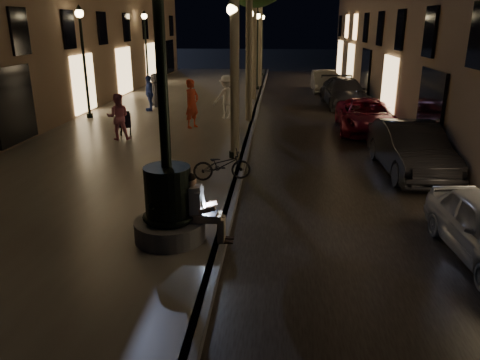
# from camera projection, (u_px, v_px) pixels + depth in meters

# --- Properties ---
(ground) EXTENTS (120.00, 120.00, 0.00)m
(ground) POSITION_uv_depth(u_px,v_px,m) (254.00, 120.00, 21.60)
(ground) COLOR black
(ground) RESTS_ON ground
(cobble_lane) EXTENTS (6.00, 45.00, 0.02)m
(cobble_lane) POSITION_uv_depth(u_px,v_px,m) (320.00, 121.00, 21.37)
(cobble_lane) COLOR black
(cobble_lane) RESTS_ON ground
(promenade) EXTENTS (8.00, 45.00, 0.20)m
(promenade) POSITION_uv_depth(u_px,v_px,m) (169.00, 117.00, 21.88)
(promenade) COLOR slate
(promenade) RESTS_ON ground
(curb_strip) EXTENTS (0.25, 45.00, 0.20)m
(curb_strip) POSITION_uv_depth(u_px,v_px,m) (254.00, 118.00, 21.57)
(curb_strip) COLOR #59595B
(curb_strip) RESTS_ON ground
(fountain_lamppost) EXTENTS (1.40, 1.40, 5.21)m
(fountain_lamppost) POSITION_uv_depth(u_px,v_px,m) (168.00, 191.00, 9.02)
(fountain_lamppost) COLOR #59595B
(fountain_lamppost) RESTS_ON promenade
(seated_man_laptop) EXTENTS (1.02, 0.34, 1.39)m
(seated_man_laptop) POSITION_uv_depth(u_px,v_px,m) (200.00, 206.00, 9.06)
(seated_man_laptop) COLOR tan
(seated_man_laptop) RESTS_ON promenade
(lamp_curb_a) EXTENTS (0.36, 0.36, 4.81)m
(lamp_curb_a) POSITION_uv_depth(u_px,v_px,m) (233.00, 60.00, 13.98)
(lamp_curb_a) COLOR black
(lamp_curb_a) RESTS_ON promenade
(lamp_curb_b) EXTENTS (0.36, 0.36, 4.81)m
(lamp_curb_b) POSITION_uv_depth(u_px,v_px,m) (250.00, 46.00, 21.53)
(lamp_curb_b) COLOR black
(lamp_curb_b) RESTS_ON promenade
(lamp_curb_c) EXTENTS (0.36, 0.36, 4.81)m
(lamp_curb_c) POSITION_uv_depth(u_px,v_px,m) (257.00, 40.00, 29.08)
(lamp_curb_c) COLOR black
(lamp_curb_c) RESTS_ON promenade
(lamp_curb_d) EXTENTS (0.36, 0.36, 4.81)m
(lamp_curb_d) POSITION_uv_depth(u_px,v_px,m) (262.00, 36.00, 36.64)
(lamp_curb_d) COLOR black
(lamp_curb_d) RESTS_ON promenade
(lamp_left_b) EXTENTS (0.36, 0.36, 4.81)m
(lamp_left_b) POSITION_uv_depth(u_px,v_px,m) (83.00, 48.00, 20.19)
(lamp_left_b) COLOR black
(lamp_left_b) RESTS_ON promenade
(lamp_left_c) EXTENTS (0.36, 0.36, 4.81)m
(lamp_left_c) POSITION_uv_depth(u_px,v_px,m) (146.00, 40.00, 29.63)
(lamp_left_c) COLOR black
(lamp_left_c) RESTS_ON promenade
(stroller) EXTENTS (0.62, 1.03, 1.04)m
(stroller) POSITION_uv_depth(u_px,v_px,m) (125.00, 121.00, 17.89)
(stroller) COLOR black
(stroller) RESTS_ON promenade
(car_second) EXTENTS (1.78, 4.60, 1.50)m
(car_second) POSITION_uv_depth(u_px,v_px,m) (411.00, 149.00, 13.81)
(car_second) COLOR black
(car_second) RESTS_ON ground
(car_third) EXTENTS (2.36, 4.79, 1.31)m
(car_third) POSITION_uv_depth(u_px,v_px,m) (366.00, 116.00, 19.15)
(car_third) COLOR maroon
(car_third) RESTS_ON ground
(car_rear) EXTENTS (2.39, 5.19, 1.47)m
(car_rear) POSITION_uv_depth(u_px,v_px,m) (344.00, 93.00, 24.88)
(car_rear) COLOR #323237
(car_rear) RESTS_ON ground
(car_fifth) EXTENTS (1.46, 4.10, 1.35)m
(car_fifth) POSITION_uv_depth(u_px,v_px,m) (324.00, 81.00, 30.27)
(car_fifth) COLOR #A0A09B
(car_fifth) RESTS_ON ground
(pedestrian_red) EXTENTS (0.76, 0.85, 1.95)m
(pedestrian_red) POSITION_uv_depth(u_px,v_px,m) (192.00, 104.00, 18.87)
(pedestrian_red) COLOR #D2442A
(pedestrian_red) RESTS_ON promenade
(pedestrian_pink) EXTENTS (0.94, 0.80, 1.69)m
(pedestrian_pink) POSITION_uv_depth(u_px,v_px,m) (118.00, 117.00, 16.95)
(pedestrian_pink) COLOR #CF6E89
(pedestrian_pink) RESTS_ON promenade
(pedestrian_white) EXTENTS (1.42, 1.23, 1.91)m
(pedestrian_white) POSITION_uv_depth(u_px,v_px,m) (227.00, 97.00, 20.68)
(pedestrian_white) COLOR white
(pedestrian_white) RESTS_ON promenade
(pedestrian_blue) EXTENTS (0.79, 1.07, 1.69)m
(pedestrian_blue) POSITION_uv_depth(u_px,v_px,m) (149.00, 93.00, 22.57)
(pedestrian_blue) COLOR navy
(pedestrian_blue) RESTS_ON promenade
(pedestrian_dark) EXTENTS (0.68, 0.90, 1.68)m
(pedestrian_dark) POSITION_uv_depth(u_px,v_px,m) (156.00, 90.00, 23.59)
(pedestrian_dark) COLOR #333338
(pedestrian_dark) RESTS_ON promenade
(bicycle) EXTENTS (1.66, 0.91, 0.83)m
(bicycle) POSITION_uv_depth(u_px,v_px,m) (222.00, 165.00, 12.71)
(bicycle) COLOR black
(bicycle) RESTS_ON promenade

